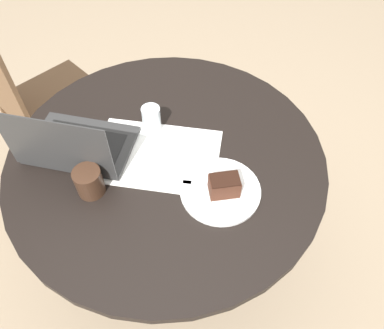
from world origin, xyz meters
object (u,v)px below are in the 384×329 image
plate (220,190)px  coffee_glass (89,182)px  chair (39,100)px  laptop (76,145)px

plate → coffee_glass: size_ratio=2.70×
chair → laptop: chair is taller
coffee_glass → laptop: laptop is taller
chair → plate: 1.04m
chair → coffee_glass: 0.80m
plate → coffee_glass: (0.36, 0.15, 0.04)m
chair → plate: size_ratio=3.93×
plate → laptop: size_ratio=0.65×
coffee_glass → laptop: size_ratio=0.24×
plate → coffee_glass: bearing=23.5°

